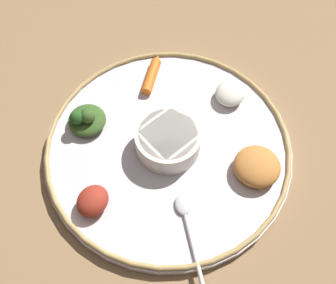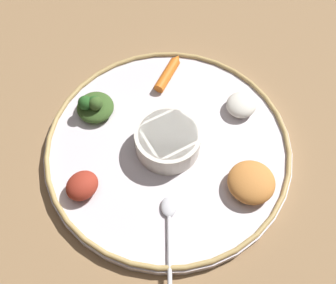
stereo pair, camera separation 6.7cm
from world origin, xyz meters
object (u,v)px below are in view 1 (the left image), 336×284
object	(u,v)px
center_bowl	(168,140)
spoon	(188,224)
greens_pile	(86,119)
carrot_near_spoon	(152,74)

from	to	relation	value
center_bowl	spoon	xyz separation A→B (m)	(0.02, 0.14, -0.02)
center_bowl	greens_pile	xyz separation A→B (m)	(0.12, -0.08, -0.00)
greens_pile	spoon	bearing A→B (deg)	114.68
center_bowl	spoon	world-z (taller)	center_bowl
greens_pile	carrot_near_spoon	size ratio (longest dim) A/B	0.92
center_bowl	spoon	distance (m)	0.14
greens_pile	carrot_near_spoon	bearing A→B (deg)	-154.85
center_bowl	carrot_near_spoon	xyz separation A→B (m)	(-0.02, -0.15, -0.01)
center_bowl	greens_pile	size ratio (longest dim) A/B	1.40
center_bowl	greens_pile	world-z (taller)	greens_pile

